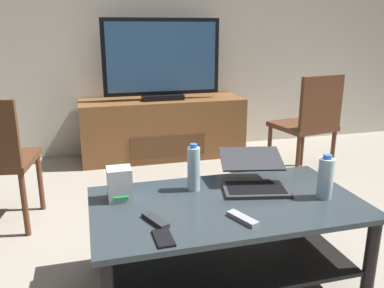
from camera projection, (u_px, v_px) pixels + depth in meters
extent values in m
cube|color=beige|center=(137.00, 13.00, 3.93)|extent=(6.40, 0.12, 2.80)
cube|color=#2D383D|center=(227.00, 204.00, 1.92)|extent=(1.29, 0.72, 0.03)
cube|color=black|center=(226.00, 256.00, 2.00)|extent=(1.14, 0.63, 0.02)
cylinder|color=black|center=(370.00, 262.00, 1.85)|extent=(0.06, 0.06, 0.43)
cylinder|color=black|center=(100.00, 232.00, 2.12)|extent=(0.06, 0.06, 0.43)
cylinder|color=black|center=(301.00, 206.00, 2.42)|extent=(0.06, 0.06, 0.43)
cube|color=brown|center=(163.00, 128.00, 3.99)|extent=(1.60, 0.49, 0.59)
cube|color=#55351C|center=(168.00, 146.00, 3.79)|extent=(0.72, 0.01, 0.21)
cube|color=black|center=(163.00, 97.00, 3.88)|extent=(0.39, 0.20, 0.05)
cube|color=black|center=(162.00, 57.00, 3.78)|extent=(1.13, 0.04, 0.72)
cube|color=#2D517A|center=(162.00, 57.00, 3.76)|extent=(1.05, 0.01, 0.64)
cube|color=#59331E|center=(302.00, 126.00, 3.43)|extent=(0.52, 0.52, 0.04)
cube|color=#59331E|center=(321.00, 104.00, 3.19)|extent=(0.42, 0.11, 0.45)
cylinder|color=#59331E|center=(302.00, 144.00, 3.74)|extent=(0.04, 0.04, 0.43)
cylinder|color=#59331E|center=(269.00, 149.00, 3.58)|extent=(0.04, 0.04, 0.43)
cylinder|color=#59331E|center=(332.00, 155.00, 3.41)|extent=(0.04, 0.04, 0.43)
cylinder|color=#59331E|center=(298.00, 161.00, 3.25)|extent=(0.04, 0.04, 0.43)
cylinder|color=#59331E|center=(40.00, 182.00, 2.82)|extent=(0.04, 0.04, 0.42)
cylinder|color=#59331E|center=(25.00, 205.00, 2.46)|extent=(0.04, 0.04, 0.42)
cube|color=#333338|center=(255.00, 189.00, 2.04)|extent=(0.37, 0.29, 0.02)
cube|color=black|center=(255.00, 187.00, 2.03)|extent=(0.32, 0.23, 0.00)
cube|color=#333338|center=(251.00, 159.00, 2.14)|extent=(0.37, 0.28, 0.07)
cube|color=teal|center=(251.00, 159.00, 2.14)|extent=(0.33, 0.25, 0.06)
cube|color=silver|center=(120.00, 184.00, 1.91)|extent=(0.12, 0.10, 0.16)
cube|color=#19D84C|center=(121.00, 198.00, 1.88)|extent=(0.07, 0.00, 0.01)
cylinder|color=silver|center=(325.00, 178.00, 1.93)|extent=(0.08, 0.08, 0.20)
cylinder|color=blue|center=(328.00, 157.00, 1.90)|extent=(0.04, 0.04, 0.02)
cylinder|color=silver|center=(194.00, 169.00, 2.02)|extent=(0.06, 0.06, 0.23)
cylinder|color=blue|center=(194.00, 146.00, 1.99)|extent=(0.04, 0.04, 0.02)
cube|color=black|center=(163.00, 238.00, 1.57)|extent=(0.07, 0.14, 0.01)
cube|color=#2D2D30|center=(155.00, 220.00, 1.70)|extent=(0.10, 0.16, 0.02)
cube|color=#99999E|center=(243.00, 219.00, 1.72)|extent=(0.10, 0.16, 0.02)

